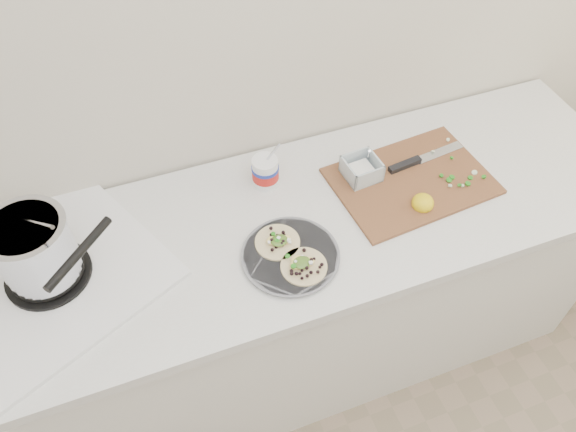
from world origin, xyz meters
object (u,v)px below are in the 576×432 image
object	(u,v)px
stove	(40,259)
cutboard	(407,177)
taco_plate	(290,254)
tub	(266,169)

from	to	relation	value
stove	cutboard	xyz separation A→B (m)	(1.10, -0.01, -0.07)
stove	taco_plate	distance (m)	0.67
taco_plate	tub	distance (m)	0.31
stove	cutboard	world-z (taller)	stove
taco_plate	tub	xyz separation A→B (m)	(0.03, 0.30, 0.05)
stove	cutboard	size ratio (longest dim) A/B	1.44
stove	tub	bearing A→B (deg)	-13.22
taco_plate	tub	bearing A→B (deg)	83.73
tub	cutboard	distance (m)	0.45
taco_plate	cutboard	size ratio (longest dim) A/B	0.55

